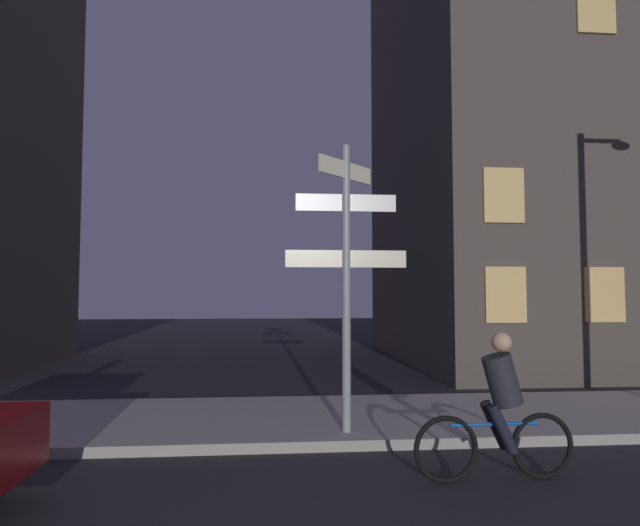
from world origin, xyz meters
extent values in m
cube|color=#9E9991|center=(0.00, 6.30, 0.07)|extent=(40.00, 3.01, 0.14)
cylinder|color=gray|center=(1.07, 5.26, 2.13)|extent=(0.12, 0.12, 3.98)
cube|color=beige|center=(1.07, 5.26, 3.77)|extent=(0.85, 0.85, 0.24)
cube|color=white|center=(1.07, 5.26, 3.31)|extent=(1.42, 0.03, 0.24)
cube|color=beige|center=(1.07, 5.26, 2.52)|extent=(1.70, 0.03, 0.24)
torus|color=black|center=(1.92, 3.60, 0.36)|extent=(0.72, 0.08, 0.72)
torus|color=black|center=(3.02, 3.63, 0.36)|extent=(0.72, 0.08, 0.72)
cylinder|color=#1959A5|center=(2.47, 3.62, 0.61)|extent=(1.00, 0.08, 0.04)
cylinder|color=#26262D|center=(2.57, 3.62, 1.08)|extent=(0.46, 0.33, 0.61)
sphere|color=tan|center=(2.57, 3.62, 1.50)|extent=(0.22, 0.22, 0.22)
cylinder|color=black|center=(2.52, 3.53, 0.58)|extent=(0.34, 0.13, 0.55)
cylinder|color=black|center=(2.52, 3.71, 0.58)|extent=(0.34, 0.13, 0.55)
cube|color=#4C443D|center=(9.48, 13.67, 7.96)|extent=(11.17, 9.46, 15.91)
cube|color=#F2C672|center=(5.01, 8.91, 2.00)|extent=(0.90, 0.06, 1.20)
cube|color=#F2C672|center=(7.25, 8.91, 2.00)|extent=(0.90, 0.06, 1.20)
cube|color=#F2C672|center=(5.01, 8.91, 4.15)|extent=(0.90, 0.06, 1.20)
cube|color=#F2C672|center=(7.25, 8.91, 8.46)|extent=(0.90, 0.06, 1.20)
camera|label=1|loc=(0.07, -2.05, 2.04)|focal=29.69mm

